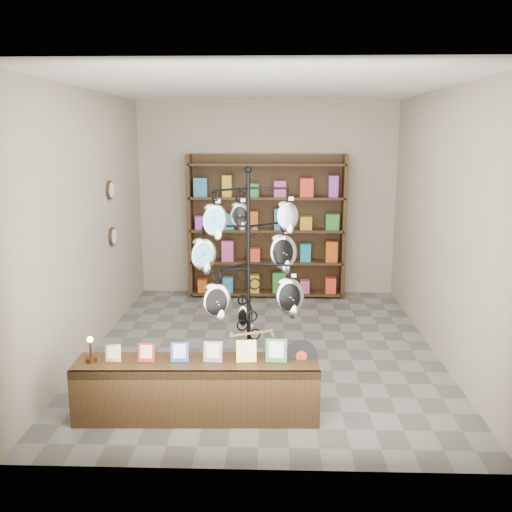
# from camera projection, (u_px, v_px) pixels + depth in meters

# --- Properties ---
(ground) EXTENTS (5.00, 5.00, 0.00)m
(ground) POSITION_uv_depth(u_px,v_px,m) (263.00, 348.00, 6.78)
(ground) COLOR slate
(ground) RESTS_ON ground
(room_envelope) EXTENTS (5.00, 5.00, 5.00)m
(room_envelope) POSITION_uv_depth(u_px,v_px,m) (264.00, 193.00, 6.39)
(room_envelope) COLOR #AAA089
(room_envelope) RESTS_ON ground
(display_tree) EXTENTS (1.17, 1.17, 2.22)m
(display_tree) POSITION_uv_depth(u_px,v_px,m) (249.00, 264.00, 5.47)
(display_tree) COLOR black
(display_tree) RESTS_ON ground
(front_shelf) EXTENTS (2.17, 0.51, 0.76)m
(front_shelf) POSITION_uv_depth(u_px,v_px,m) (197.00, 389.00, 5.10)
(front_shelf) COLOR black
(front_shelf) RESTS_ON ground
(back_shelving) EXTENTS (2.42, 0.36, 2.20)m
(back_shelving) POSITION_uv_depth(u_px,v_px,m) (267.00, 231.00, 8.80)
(back_shelving) COLOR black
(back_shelving) RESTS_ON ground
(wall_clocks) EXTENTS (0.03, 0.24, 0.84)m
(wall_clocks) POSITION_uv_depth(u_px,v_px,m) (112.00, 213.00, 7.31)
(wall_clocks) COLOR black
(wall_clocks) RESTS_ON ground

